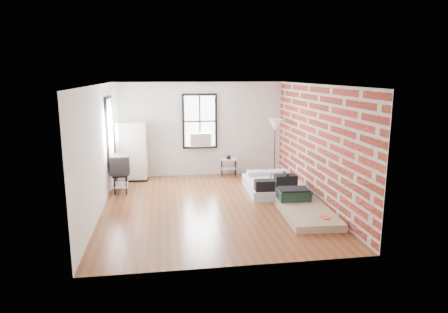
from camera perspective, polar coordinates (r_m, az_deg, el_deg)
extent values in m
plane|color=#5E3118|center=(9.40, -1.69, -7.11)|extent=(6.00, 6.00, 0.00)
cube|color=silver|center=(11.99, -3.49, 3.89)|extent=(5.00, 0.01, 2.80)
cube|color=silver|center=(6.15, 1.66, -3.71)|extent=(5.00, 0.01, 2.80)
cube|color=silver|center=(9.09, -17.58, 0.82)|extent=(0.01, 6.00, 2.80)
cube|color=maroon|center=(9.66, 13.15, 1.69)|extent=(0.02, 6.00, 2.80)
cube|color=white|center=(8.89, -1.80, 10.22)|extent=(5.00, 6.00, 0.01)
cube|color=white|center=(11.91, -3.48, 5.05)|extent=(0.90, 0.02, 1.50)
cube|color=black|center=(11.89, -5.83, 5.00)|extent=(0.07, 0.08, 1.64)
cube|color=black|center=(11.98, -1.17, 5.11)|extent=(0.07, 0.08, 1.64)
cube|color=black|center=(11.86, -3.54, 8.82)|extent=(0.90, 0.08, 0.07)
cube|color=black|center=(12.04, -3.44, 1.34)|extent=(0.90, 0.08, 0.07)
cube|color=black|center=(11.90, -3.48, 5.04)|extent=(0.04, 0.02, 1.50)
cube|color=black|center=(11.90, -3.48, 5.04)|extent=(0.90, 0.02, 0.04)
cube|color=silver|center=(11.86, -3.40, 2.44)|extent=(0.62, 0.30, 0.40)
cube|color=white|center=(10.81, -15.98, 3.93)|extent=(0.02, 0.90, 1.50)
cube|color=black|center=(10.33, -16.42, 3.56)|extent=(0.08, 0.07, 1.64)
cube|color=black|center=(11.29, -15.78, 4.25)|extent=(0.08, 0.07, 1.64)
cube|color=black|center=(10.74, -16.33, 8.07)|extent=(0.08, 0.90, 0.07)
cube|color=black|center=(10.94, -15.86, -0.15)|extent=(0.08, 0.90, 0.07)
cube|color=black|center=(10.80, -15.93, 3.93)|extent=(0.02, 0.04, 1.50)
cube|color=black|center=(10.80, -15.93, 3.93)|extent=(0.02, 0.90, 0.04)
cube|color=white|center=(10.62, 7.08, -4.25)|extent=(1.48, 1.95, 0.25)
cube|color=white|center=(11.22, 4.75, -2.36)|extent=(0.56, 0.37, 0.12)
cube|color=white|center=(11.35, 7.72, -2.27)|extent=(0.56, 0.37, 0.12)
cube|color=black|center=(10.18, 8.79, -3.41)|extent=(0.56, 0.34, 0.30)
cylinder|color=black|center=(10.14, 8.82, -2.49)|extent=(0.10, 0.35, 0.08)
cube|color=black|center=(9.77, 5.83, -4.10)|extent=(0.49, 0.32, 0.26)
cylinder|color=#9FBBCD|center=(10.49, 6.64, -3.12)|extent=(0.07, 0.07, 0.22)
cylinder|color=#1748A3|center=(10.46, 6.66, -2.46)|extent=(0.04, 0.04, 0.03)
cube|color=tan|center=(8.93, 11.73, -7.87)|extent=(1.12, 2.00, 0.15)
cube|color=#152F25|center=(9.49, 9.90, -5.40)|extent=(0.74, 0.55, 0.23)
cube|color=black|center=(9.45, 9.93, -4.63)|extent=(0.70, 0.51, 0.04)
cube|color=#C0401E|center=(8.46, 14.25, -8.46)|extent=(0.18, 0.23, 0.03)
cube|color=black|center=(11.90, -12.79, -3.18)|extent=(0.89, 0.56, 0.06)
cube|color=beige|center=(11.72, -12.97, 0.80)|extent=(0.85, 0.52, 1.62)
cylinder|color=black|center=(11.86, -0.28, -1.79)|extent=(0.02, 0.02, 0.52)
cylinder|color=black|center=(11.89, 1.72, -1.76)|extent=(0.02, 0.02, 0.52)
cylinder|color=black|center=(12.17, -0.35, -1.43)|extent=(0.02, 0.02, 0.52)
cylinder|color=black|center=(12.20, 1.59, -1.41)|extent=(0.02, 0.02, 0.52)
cube|color=silver|center=(11.97, 0.67, -0.39)|extent=(0.51, 0.42, 0.02)
cube|color=silver|center=(12.03, 0.67, -1.71)|extent=(0.48, 0.40, 0.02)
cube|color=black|center=(11.96, 0.67, -0.12)|extent=(0.13, 0.18, 0.09)
cylinder|color=black|center=(11.68, 7.12, -3.34)|extent=(0.26, 0.26, 0.03)
cylinder|color=black|center=(11.50, 7.22, 0.45)|extent=(0.03, 0.03, 1.55)
cone|color=#D5BC88|center=(11.37, 7.33, 4.52)|extent=(0.38, 0.38, 0.34)
cylinder|color=black|center=(10.51, -15.38, -4.11)|extent=(0.03, 0.03, 0.48)
cylinder|color=black|center=(10.50, -13.81, -4.05)|extent=(0.03, 0.03, 0.48)
cylinder|color=black|center=(11.07, -15.21, -3.30)|extent=(0.03, 0.03, 0.48)
cylinder|color=black|center=(11.05, -13.72, -3.25)|extent=(0.03, 0.03, 0.48)
cube|color=black|center=(10.72, -14.59, -2.43)|extent=(0.42, 0.71, 0.03)
cube|color=silver|center=(10.80, -14.51, -3.91)|extent=(0.40, 0.69, 0.02)
cube|color=black|center=(10.67, -14.66, -1.10)|extent=(0.51, 0.58, 0.48)
cube|color=black|center=(10.65, -13.37, -1.05)|extent=(0.05, 0.46, 0.38)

